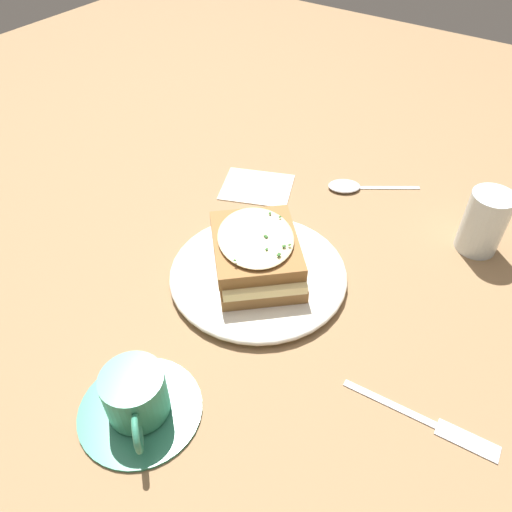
% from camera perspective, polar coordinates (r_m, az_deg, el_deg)
% --- Properties ---
extents(ground_plane, '(2.40, 2.40, 0.00)m').
position_cam_1_polar(ground_plane, '(0.74, -0.92, -3.77)').
color(ground_plane, olive).
extents(dinner_plate, '(0.26, 0.26, 0.02)m').
position_cam_1_polar(dinner_plate, '(0.75, -0.00, -1.93)').
color(dinner_plate, silver).
rests_on(dinner_plate, ground_plane).
extents(sandwich, '(0.19, 0.19, 0.07)m').
position_cam_1_polar(sandwich, '(0.72, -0.02, 0.36)').
color(sandwich, olive).
rests_on(sandwich, dinner_plate).
extents(teacup_with_saucer, '(0.15, 0.15, 0.07)m').
position_cam_1_polar(teacup_with_saucer, '(0.61, -13.46, -15.66)').
color(teacup_with_saucer, '#338466').
rests_on(teacup_with_saucer, ground_plane).
extents(water_glass, '(0.06, 0.06, 0.10)m').
position_cam_1_polar(water_glass, '(0.84, 24.62, 3.53)').
color(water_glass, silver).
rests_on(water_glass, ground_plane).
extents(fork, '(0.19, 0.03, 0.00)m').
position_cam_1_polar(fork, '(0.64, 19.99, -17.77)').
color(fork, silver).
rests_on(fork, ground_plane).
extents(spoon, '(0.15, 0.12, 0.01)m').
position_cam_1_polar(spoon, '(0.94, 10.60, 7.86)').
color(spoon, silver).
rests_on(spoon, ground_plane).
extents(napkin, '(0.16, 0.14, 0.00)m').
position_cam_1_polar(napkin, '(0.93, 0.12, 7.93)').
color(napkin, silver).
rests_on(napkin, ground_plane).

